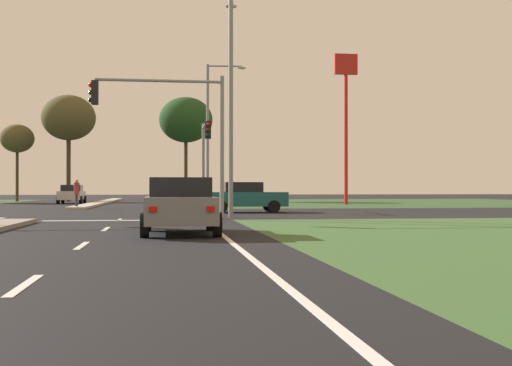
# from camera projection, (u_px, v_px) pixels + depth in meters

# --- Properties ---
(ground_plane) EXTENTS (200.00, 200.00, 0.00)m
(ground_plane) POSITION_uv_depth(u_px,v_px,m) (55.00, 214.00, 32.43)
(ground_plane) COLOR black
(grass_verge_far_right) EXTENTS (35.00, 35.00, 0.01)m
(grass_verge_far_right) POSITION_uv_depth(u_px,v_px,m) (389.00, 202.00, 60.17)
(grass_verge_far_right) COLOR #2D4C28
(grass_verge_far_right) RESTS_ON ground
(median_island_far) EXTENTS (1.20, 36.00, 0.14)m
(median_island_far) POSITION_uv_depth(u_px,v_px,m) (103.00, 202.00, 57.19)
(median_island_far) COLOR #ADA89E
(median_island_far) RESTS_ON ground
(lane_dash_near) EXTENTS (0.14, 2.00, 0.01)m
(lane_dash_near) POSITION_uv_depth(u_px,v_px,m) (25.00, 285.00, 8.62)
(lane_dash_near) COLOR silver
(lane_dash_near) RESTS_ON ground
(lane_dash_second) EXTENTS (0.14, 2.00, 0.01)m
(lane_dash_second) POSITION_uv_depth(u_px,v_px,m) (82.00, 246.00, 14.57)
(lane_dash_second) COLOR silver
(lane_dash_second) RESTS_ON ground
(lane_dash_third) EXTENTS (0.14, 2.00, 0.01)m
(lane_dash_third) POSITION_uv_depth(u_px,v_px,m) (106.00, 229.00, 20.51)
(lane_dash_third) COLOR silver
(lane_dash_third) RESTS_ON ground
(lane_dash_fourth) EXTENTS (0.14, 2.00, 0.01)m
(lane_dash_fourth) POSITION_uv_depth(u_px,v_px,m) (119.00, 220.00, 26.45)
(lane_dash_fourth) COLOR silver
(lane_dash_fourth) RESTS_ON ground
(edge_line_right) EXTENTS (0.14, 24.00, 0.01)m
(edge_line_right) POSITION_uv_depth(u_px,v_px,m) (231.00, 242.00, 15.53)
(edge_line_right) COLOR silver
(edge_line_right) RESTS_ON ground
(stop_bar_near) EXTENTS (6.40, 0.50, 0.01)m
(stop_bar_near) POSITION_uv_depth(u_px,v_px,m) (126.00, 220.00, 26.01)
(stop_bar_near) COLOR silver
(stop_bar_near) RESTS_ON ground
(car_grey_second) EXTENTS (2.08, 4.28, 1.55)m
(car_grey_second) POSITION_uv_depth(u_px,v_px,m) (180.00, 205.00, 18.40)
(car_grey_second) COLOR slate
(car_grey_second) RESTS_ON ground
(car_silver_third) EXTENTS (2.03, 4.17, 1.55)m
(car_silver_third) POSITION_uv_depth(u_px,v_px,m) (72.00, 194.00, 55.30)
(car_silver_third) COLOR #B7B7BC
(car_silver_third) RESTS_ON ground
(car_teal_fourth) EXTENTS (4.31, 2.02, 1.59)m
(car_teal_fourth) POSITION_uv_depth(u_px,v_px,m) (245.00, 197.00, 34.95)
(car_teal_fourth) COLOR #19565B
(car_teal_fourth) RESTS_ON ground
(traffic_signal_far_right) EXTENTS (0.32, 4.73, 5.19)m
(traffic_signal_far_right) POSITION_uv_depth(u_px,v_px,m) (205.00, 148.00, 38.27)
(traffic_signal_far_right) COLOR gray
(traffic_signal_far_right) RESTS_ON ground
(traffic_signal_near_right) EXTENTS (5.40, 0.32, 5.84)m
(traffic_signal_near_right) POSITION_uv_depth(u_px,v_px,m) (174.00, 119.00, 26.69)
(traffic_signal_near_right) COLOR gray
(traffic_signal_near_right) RESTS_ON ground
(street_lamp_second) EXTENTS (0.56, 1.88, 9.81)m
(street_lamp_second) POSITION_uv_depth(u_px,v_px,m) (231.00, 93.00, 28.82)
(street_lamp_second) COLOR gray
(street_lamp_second) RESTS_ON ground
(street_lamp_third) EXTENTS (2.66, 0.42, 9.55)m
(street_lamp_third) POSITION_uv_depth(u_px,v_px,m) (211.00, 127.00, 44.28)
(street_lamp_third) COLOR gray
(street_lamp_third) RESTS_ON ground
(pedestrian_at_median) EXTENTS (0.34, 0.34, 1.69)m
(pedestrian_at_median) POSITION_uv_depth(u_px,v_px,m) (77.00, 190.00, 41.25)
(pedestrian_at_median) COLOR #232833
(pedestrian_at_median) RESTS_ON median_island_far
(fastfood_pole_sign) EXTENTS (1.80, 0.40, 11.74)m
(fastfood_pole_sign) POSITION_uv_depth(u_px,v_px,m) (346.00, 95.00, 51.68)
(fastfood_pole_sign) COLOR red
(fastfood_pole_sign) RESTS_ON ground
(treeline_second) EXTENTS (3.20, 3.20, 7.43)m
(treeline_second) POSITION_uv_depth(u_px,v_px,m) (17.00, 139.00, 63.82)
(treeline_second) COLOR #423323
(treeline_second) RESTS_ON ground
(treeline_third) EXTENTS (5.12, 5.12, 10.22)m
(treeline_third) POSITION_uv_depth(u_px,v_px,m) (69.00, 118.00, 63.54)
(treeline_third) COLOR #423323
(treeline_third) RESTS_ON ground
(treeline_fourth) EXTENTS (5.33, 5.33, 10.36)m
(treeline_fourth) POSITION_uv_depth(u_px,v_px,m) (186.00, 120.00, 66.10)
(treeline_fourth) COLOR #423323
(treeline_fourth) RESTS_ON ground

